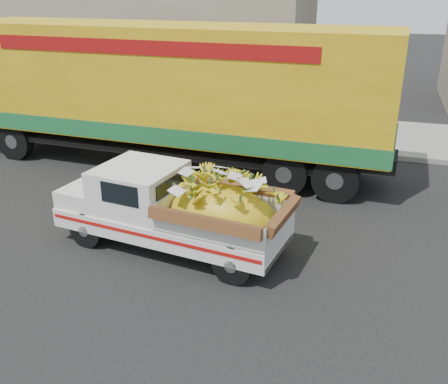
% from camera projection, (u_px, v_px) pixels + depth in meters
% --- Properties ---
extents(ground, '(100.00, 100.00, 0.00)m').
position_uv_depth(ground, '(134.00, 238.00, 10.04)').
color(ground, black).
rests_on(ground, ground).
extents(curb, '(60.00, 0.25, 0.15)m').
position_uv_depth(curb, '(231.00, 142.00, 15.96)').
color(curb, gray).
rests_on(curb, ground).
extents(sidewalk, '(60.00, 4.00, 0.14)m').
position_uv_depth(sidewalk, '(248.00, 126.00, 17.81)').
color(sidewalk, gray).
rests_on(sidewalk, ground).
extents(building_left, '(18.00, 6.00, 5.00)m').
position_uv_depth(building_left, '(122.00, 34.00, 24.30)').
color(building_left, gray).
rests_on(building_left, ground).
extents(pickup_truck, '(4.57, 2.15, 1.54)m').
position_uv_depth(pickup_truck, '(187.00, 210.00, 9.30)').
color(pickup_truck, black).
rests_on(pickup_truck, ground).
extents(semi_trailer, '(12.03, 2.97, 3.80)m').
position_uv_depth(semi_trailer, '(169.00, 90.00, 13.30)').
color(semi_trailer, black).
rests_on(semi_trailer, ground).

